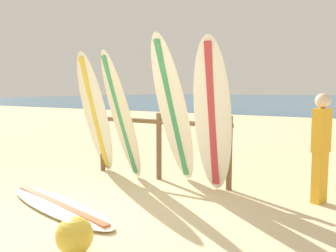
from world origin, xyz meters
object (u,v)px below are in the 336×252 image
at_px(surfboard_leaning_far_left, 95,114).
at_px(surfboard_leaning_center_left, 174,112).
at_px(surfboard_lying_on_sand, 58,206).
at_px(surfboard_leaning_center, 213,116).
at_px(surfboard_rack, 159,137).
at_px(surfboard_leaning_left, 122,117).
at_px(beach_ball, 75,235).
at_px(beachgoer_standing, 321,143).

bearing_deg(surfboard_leaning_far_left, surfboard_leaning_center_left, 0.18).
bearing_deg(surfboard_lying_on_sand, surfboard_leaning_center, 49.40).
xyz_separation_m(surfboard_rack, surfboard_leaning_center_left, (0.44, -0.26, 0.45)).
xyz_separation_m(surfboard_leaning_left, beach_ball, (1.28, -2.32, -0.91)).
xyz_separation_m(surfboard_leaning_far_left, beach_ball, (2.03, -2.50, -0.92)).
distance_m(surfboard_rack, beach_ball, 2.94).
bearing_deg(surfboard_rack, beach_ball, -73.28).
distance_m(surfboard_leaning_left, surfboard_lying_on_sand, 1.85).
height_order(surfboard_rack, surfboard_leaning_left, surfboard_leaning_left).
height_order(surfboard_leaning_left, surfboard_leaning_center, surfboard_leaning_center).
distance_m(surfboard_leaning_center, beachgoer_standing, 1.52).
relative_size(surfboard_leaning_far_left, surfboard_leaning_left, 1.01).
xyz_separation_m(surfboard_leaning_far_left, surfboard_lying_on_sand, (0.89, -1.69, -1.07)).
relative_size(surfboard_rack, surfboard_leaning_center, 1.15).
relative_size(surfboard_leaning_center_left, beach_ball, 6.65).
bearing_deg(beachgoer_standing, surfboard_leaning_center, -166.97).
height_order(surfboard_leaning_left, beach_ball, surfboard_leaning_left).
xyz_separation_m(surfboard_leaning_center, surfboard_lying_on_sand, (-1.43, -1.67, -1.12)).
bearing_deg(surfboard_leaning_left, surfboard_lying_on_sand, -84.66).
relative_size(surfboard_lying_on_sand, beach_ball, 6.78).
xyz_separation_m(surfboard_rack, beach_ball, (0.83, -2.77, -0.56)).
bearing_deg(beachgoer_standing, surfboard_leaning_left, -170.80).
bearing_deg(surfboard_lying_on_sand, surfboard_leaning_left, 95.34).
bearing_deg(surfboard_lying_on_sand, beachgoer_standing, 34.88).
bearing_deg(surfboard_leaning_center_left, surfboard_leaning_left, -168.43).
relative_size(surfboard_rack, surfboard_leaning_far_left, 1.21).
bearing_deg(surfboard_leaning_center_left, surfboard_leaning_far_left, -179.82).
xyz_separation_m(surfboard_rack, beachgoer_standing, (2.56, 0.05, 0.09)).
relative_size(surfboard_leaning_far_left, surfboard_leaning_center, 0.95).
bearing_deg(beachgoer_standing, surfboard_rack, -178.98).
relative_size(surfboard_leaning_left, beach_ball, 6.10).
bearing_deg(surfboard_leaning_far_left, beach_ball, -50.97).
bearing_deg(surfboard_leaning_left, beachgoer_standing, 9.20).
bearing_deg(surfboard_lying_on_sand, beach_ball, -35.34).
bearing_deg(surfboard_rack, surfboard_leaning_left, -135.53).
distance_m(surfboard_leaning_far_left, beach_ball, 3.35).
height_order(surfboard_leaning_left, surfboard_lying_on_sand, surfboard_leaning_left).
relative_size(surfboard_leaning_far_left, surfboard_leaning_center_left, 0.93).
distance_m(surfboard_rack, surfboard_leaning_left, 0.73).
distance_m(beachgoer_standing, beach_ball, 3.37).
bearing_deg(surfboard_leaning_left, surfboard_leaning_center, 5.60).
relative_size(surfboard_leaning_center, beach_ball, 6.49).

